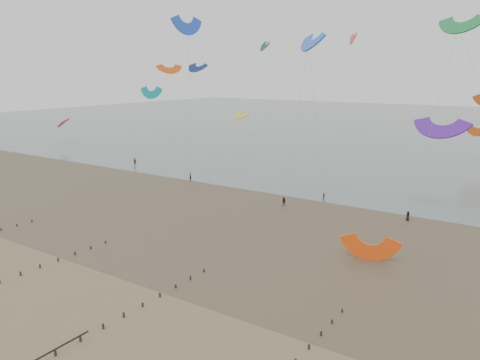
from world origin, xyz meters
name	(u,v)px	position (x,y,z in m)	size (l,w,h in m)	color
ground	(106,302)	(0.00, 0.00, 0.00)	(500.00, 500.00, 0.00)	brown
sea_and_shore	(247,216)	(-4.08, 34.40, 0.01)	(500.00, 665.00, 0.03)	#475654
kitesurfer_lead	(190,177)	(-29.33, 49.80, 0.93)	(0.68, 0.45, 1.87)	black
kitesurfers	(423,209)	(20.81, 52.78, 0.82)	(145.19, 19.28, 1.90)	black
grounded_kite	(369,259)	(19.73, 27.31, 0.00)	(6.61, 3.46, 5.03)	#FF4D10
kites_airborne	(353,88)	(-6.29, 88.56, 20.13)	(243.08, 105.47, 39.85)	#058D91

